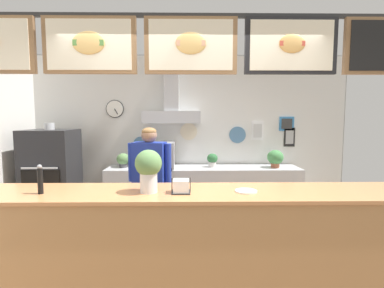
% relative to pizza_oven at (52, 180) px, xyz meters
% --- Properties ---
extents(back_wall_assembly, '(5.34, 2.31, 2.76)m').
position_rel_pizza_oven_xyz_m(back_wall_assembly, '(2.07, 0.53, 0.71)').
color(back_wall_assembly, gray).
rests_on(back_wall_assembly, ground_plane).
extents(service_counter, '(4.22, 0.65, 1.08)m').
position_rel_pizza_oven_xyz_m(service_counter, '(2.08, -1.83, -0.23)').
color(service_counter, '#B77F4C').
rests_on(service_counter, ground_plane).
extents(back_prep_counter, '(3.09, 0.56, 0.91)m').
position_rel_pizza_oven_xyz_m(back_prep_counter, '(2.30, 0.29, -0.32)').
color(back_prep_counter, silver).
rests_on(back_prep_counter, ground_plane).
extents(pizza_oven, '(0.70, 0.68, 1.64)m').
position_rel_pizza_oven_xyz_m(pizza_oven, '(0.00, 0.00, 0.00)').
color(pizza_oven, '#232326').
rests_on(pizza_oven, ground_plane).
extents(shop_worker, '(0.54, 0.29, 1.60)m').
position_rel_pizza_oven_xyz_m(shop_worker, '(1.58, -0.78, 0.09)').
color(shop_worker, '#232328').
rests_on(shop_worker, ground_plane).
extents(espresso_machine, '(0.45, 0.56, 0.41)m').
position_rel_pizza_oven_xyz_m(espresso_machine, '(1.61, 0.27, 0.34)').
color(espresso_machine, '#A3A5AD').
rests_on(espresso_machine, back_prep_counter).
extents(potted_basil, '(0.21, 0.21, 0.23)m').
position_rel_pizza_oven_xyz_m(potted_basil, '(1.01, 0.31, 0.26)').
color(potted_basil, '#4C4C51').
rests_on(potted_basil, back_prep_counter).
extents(potted_rosemary, '(0.26, 0.26, 0.28)m').
position_rel_pizza_oven_xyz_m(potted_rosemary, '(3.46, 0.26, 0.30)').
color(potted_rosemary, '#9E563D').
rests_on(potted_rosemary, back_prep_counter).
extents(potted_sage, '(0.17, 0.17, 0.22)m').
position_rel_pizza_oven_xyz_m(potted_sage, '(2.45, 0.33, 0.26)').
color(potted_sage, beige).
rests_on(potted_sage, back_prep_counter).
extents(condiment_plate, '(0.19, 0.19, 0.01)m').
position_rel_pizza_oven_xyz_m(condiment_plate, '(2.56, -1.86, 0.32)').
color(condiment_plate, white).
rests_on(condiment_plate, service_counter).
extents(pepper_grinder, '(0.04, 0.04, 0.25)m').
position_rel_pizza_oven_xyz_m(pepper_grinder, '(0.80, -1.90, 0.43)').
color(pepper_grinder, black).
rests_on(pepper_grinder, service_counter).
extents(napkin_holder, '(0.17, 0.16, 0.13)m').
position_rel_pizza_oven_xyz_m(napkin_holder, '(1.99, -1.88, 0.36)').
color(napkin_holder, '#262628').
rests_on(napkin_holder, service_counter).
extents(basil_vase, '(0.23, 0.23, 0.37)m').
position_rel_pizza_oven_xyz_m(basil_vase, '(1.71, -1.87, 0.51)').
color(basil_vase, silver).
rests_on(basil_vase, service_counter).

